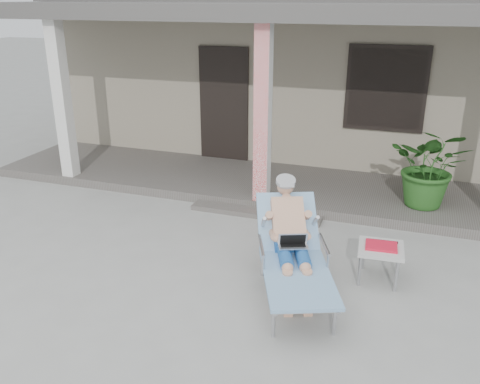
% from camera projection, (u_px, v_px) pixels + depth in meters
% --- Properties ---
extents(ground, '(60.00, 60.00, 0.00)m').
position_uv_depth(ground, '(209.00, 274.00, 6.05)').
color(ground, '#9E9E99').
rests_on(ground, ground).
extents(house, '(10.40, 5.40, 3.30)m').
position_uv_depth(house, '(319.00, 66.00, 11.18)').
color(house, gray).
rests_on(house, ground).
extents(porch_deck, '(10.00, 2.00, 0.15)m').
position_uv_depth(porch_deck, '(276.00, 185.00, 8.66)').
color(porch_deck, '#605B56').
rests_on(porch_deck, ground).
extents(porch_overhang, '(10.00, 2.30, 2.85)m').
position_uv_depth(porch_overhang, '(279.00, 18.00, 7.64)').
color(porch_overhang, silver).
rests_on(porch_overhang, porch_deck).
extents(porch_step, '(2.00, 0.30, 0.07)m').
position_uv_depth(porch_step, '(256.00, 213.00, 7.66)').
color(porch_step, '#605B56').
rests_on(porch_step, ground).
extents(lounger, '(1.30, 1.90, 1.20)m').
position_uv_depth(lounger, '(293.00, 228.00, 5.51)').
color(lounger, '#B7B7BC').
rests_on(lounger, ground).
extents(side_table, '(0.54, 0.54, 0.45)m').
position_uv_depth(side_table, '(381.00, 250.00, 5.79)').
color(side_table, beige).
rests_on(side_table, ground).
extents(potted_palm, '(1.27, 1.16, 1.22)m').
position_uv_depth(potted_palm, '(431.00, 167.00, 7.41)').
color(potted_palm, '#26591E').
rests_on(potted_palm, porch_deck).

